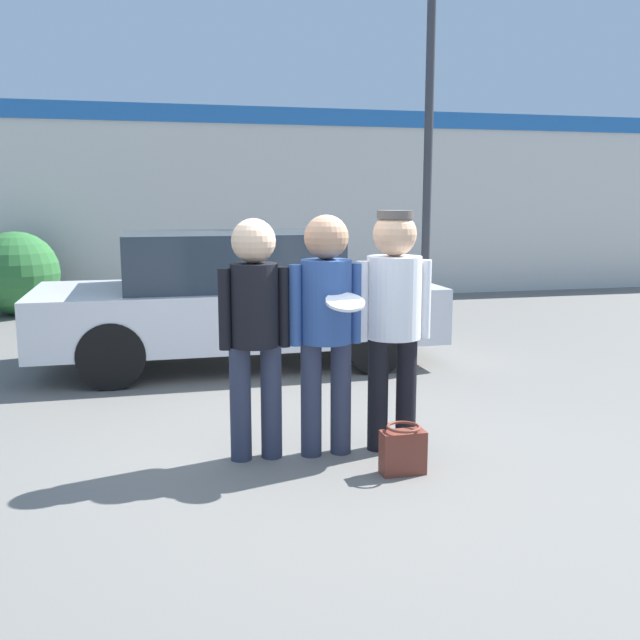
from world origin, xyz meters
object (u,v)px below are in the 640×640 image
Objects in this scene: person_left at (255,319)px; person_middle_with_frisbee at (326,313)px; shrub at (17,273)px; handbag at (403,450)px; street_lamp at (443,71)px; parked_car_near at (236,298)px; person_right at (394,306)px.

person_middle_with_frisbee reaches higher than person_left.
person_middle_with_frisbee is 1.30× the size of shrub.
person_middle_with_frisbee is at bearing 130.17° from handbag.
handbag is at bearing -115.10° from street_lamp.
person_right is at bearing -75.94° from parked_car_near.
person_right is at bearing -116.51° from street_lamp.
handbag is (0.41, -0.49, -0.88)m from person_middle_with_frisbee.
handbag is at bearing -29.78° from person_left.
street_lamp is (2.80, 4.60, 2.51)m from person_middle_with_frisbee.
parked_car_near is 3.28× the size of shrub.
street_lamp is 7.21m from shrub.
street_lamp is at bearing 58.73° from person_middle_with_frisbee.
street_lamp reaches higher than shrub.
parked_car_near is 12.95× the size of handbag.
shrub is at bearing 115.06° from handbag.
person_right is 5.21× the size of handbag.
handbag is (0.91, -0.52, -0.85)m from person_left.
street_lamp is at bearing 54.15° from person_left.
person_middle_with_frisbee is 1.08m from handbag.
shrub is 8.61m from handbag.
person_right reaches higher than shrub.
person_right is (0.50, 0.01, 0.03)m from person_middle_with_frisbee.
person_right is at bearing -62.89° from shrub.
person_middle_with_frisbee is 0.40× the size of parked_car_near.
parked_car_near is 0.75× the size of street_lamp.
street_lamp is 4.38× the size of shrub.
handbag is (-2.39, -5.09, -3.39)m from street_lamp.
person_right is 1.04m from handbag.
person_right is 8.20m from shrub.
shrub is (-3.23, 7.30, -0.37)m from person_middle_with_frisbee.
person_left is at bearing -125.85° from street_lamp.
person_middle_with_frisbee is at bearing -85.08° from parked_car_near.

